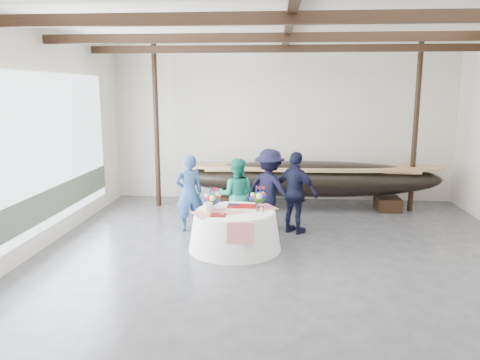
{
  "coord_description": "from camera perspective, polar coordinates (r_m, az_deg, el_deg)",
  "views": [
    {
      "loc": [
        -0.21,
        -7.95,
        3.25
      ],
      "look_at": [
        -1.02,
        2.69,
        1.19
      ],
      "focal_mm": 35.0,
      "sensor_mm": 36.0,
      "label": 1
    }
  ],
  "objects": [
    {
      "name": "guest_man_right",
      "position": [
        10.72,
        6.8,
        -1.57
      ],
      "size": [
        1.17,
        1.01,
        1.89
      ],
      "primitive_type": "imported",
      "rotation": [
        0.0,
        0.0,
        2.53
      ],
      "color": "black",
      "rests_on": "ground"
    },
    {
      "name": "open_bay",
      "position": [
        10.23,
        -23.32,
        2.03
      ],
      "size": [
        0.03,
        7.0,
        3.2
      ],
      "color": "silver",
      "rests_on": "ground"
    },
    {
      "name": "wall_front",
      "position": [
        2.2,
        9.76,
        -16.16
      ],
      "size": [
        10.0,
        0.02,
        4.5
      ],
      "primitive_type": "cube",
      "color": "silver",
      "rests_on": "ground"
    },
    {
      "name": "ceiling",
      "position": [
        8.06,
        6.15,
        19.8
      ],
      "size": [
        10.0,
        12.0,
        0.01
      ],
      "primitive_type": "cube",
      "color": "white",
      "rests_on": "wall_back"
    },
    {
      "name": "tabletop_items",
      "position": [
        9.71,
        -0.85,
        -2.67
      ],
      "size": [
        1.81,
        1.34,
        0.4
      ],
      "color": "red",
      "rests_on": "banquet_table"
    },
    {
      "name": "wall_back",
      "position": [
        13.99,
        5.22,
        6.78
      ],
      "size": [
        10.0,
        0.02,
        4.5
      ],
      "primitive_type": "cube",
      "color": "silver",
      "rests_on": "ground"
    },
    {
      "name": "guest_woman_teal",
      "position": [
        10.85,
        -0.43,
        -1.82
      ],
      "size": [
        0.86,
        0.68,
        1.71
      ],
      "primitive_type": "imported",
      "rotation": [
        0.0,
        0.0,
        3.1
      ],
      "color": "#1B8B71",
      "rests_on": "ground"
    },
    {
      "name": "guest_woman_blue",
      "position": [
        10.94,
        -6.23,
        -1.55
      ],
      "size": [
        0.78,
        0.67,
        1.8
      ],
      "primitive_type": "imported",
      "rotation": [
        0.0,
        0.0,
        3.58
      ],
      "color": "navy",
      "rests_on": "ground"
    },
    {
      "name": "pavilion_structure",
      "position": [
        8.81,
        5.91,
        15.77
      ],
      "size": [
        9.8,
        11.76,
        4.5
      ],
      "color": "black",
      "rests_on": "ground"
    },
    {
      "name": "guest_man_left",
      "position": [
        10.96,
        3.62,
        -1.18
      ],
      "size": [
        1.42,
        1.25,
        1.91
      ],
      "primitive_type": "imported",
      "rotation": [
        0.0,
        0.0,
        2.6
      ],
      "color": "black",
      "rests_on": "ground"
    },
    {
      "name": "floor",
      "position": [
        8.59,
        5.53,
        -11.34
      ],
      "size": [
        10.0,
        12.0,
        0.01
      ],
      "primitive_type": "cube",
      "color": "#3D3D42",
      "rests_on": "ground"
    },
    {
      "name": "wall_left",
      "position": [
        9.34,
        -26.61,
        3.63
      ],
      "size": [
        0.02,
        12.0,
        4.5
      ],
      "primitive_type": "cube",
      "color": "silver",
      "rests_on": "ground"
    },
    {
      "name": "banquet_table",
      "position": [
        9.71,
        -0.63,
        -6.09
      ],
      "size": [
        1.91,
        1.91,
        0.82
      ],
      "color": "white",
      "rests_on": "ground"
    },
    {
      "name": "longboat_display",
      "position": [
        13.01,
        8.54,
        0.19
      ],
      "size": [
        7.14,
        1.43,
        1.34
      ],
      "color": "black",
      "rests_on": "ground"
    }
  ]
}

